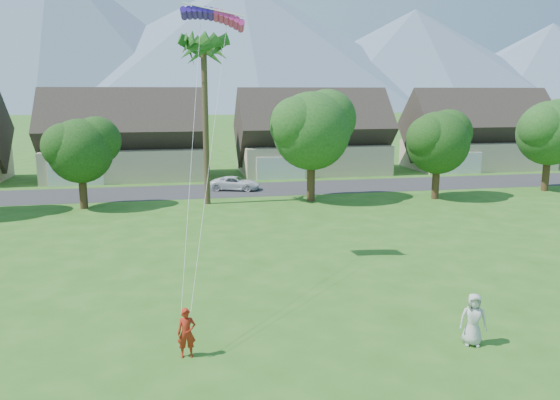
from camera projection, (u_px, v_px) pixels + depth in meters
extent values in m
cube|color=#2D2D30|center=(227.00, 190.00, 47.38)|extent=(90.00, 7.00, 0.01)
imported|color=#A32312|center=(187.00, 333.00, 17.42)|extent=(0.60, 0.39, 1.63)
imported|color=beige|center=(473.00, 319.00, 18.25)|extent=(1.02, 0.84, 1.80)
imported|color=silver|center=(235.00, 183.00, 47.41)|extent=(4.63, 3.14, 1.18)
cone|color=slate|center=(55.00, 32.00, 247.66)|extent=(190.00, 190.00, 70.00)
cone|color=slate|center=(241.00, 45.00, 264.55)|extent=(240.00, 240.00, 62.00)
cone|color=slate|center=(414.00, 60.00, 282.79)|extent=(200.00, 200.00, 50.00)
cone|color=slate|center=(550.00, 66.00, 298.44)|extent=(180.00, 180.00, 45.00)
cube|color=beige|center=(127.00, 163.00, 54.04)|extent=(15.00, 8.00, 3.00)
cube|color=#382D28|center=(125.00, 129.00, 53.40)|extent=(15.75, 8.15, 8.15)
cube|color=silver|center=(76.00, 174.00, 49.41)|extent=(4.80, 0.12, 2.20)
cube|color=beige|center=(312.00, 158.00, 57.64)|extent=(15.00, 8.00, 3.00)
cube|color=#382D28|center=(313.00, 127.00, 57.00)|extent=(15.75, 8.15, 8.15)
cube|color=silver|center=(281.00, 168.00, 53.02)|extent=(4.80, 0.12, 2.20)
cube|color=beige|center=(476.00, 154.00, 61.25)|extent=(15.00, 8.00, 3.00)
cube|color=#382D28|center=(478.00, 125.00, 60.61)|extent=(15.75, 8.15, 8.15)
cube|color=silver|center=(460.00, 163.00, 56.62)|extent=(4.80, 0.12, 2.20)
cylinder|color=#47301C|center=(83.00, 194.00, 39.79)|extent=(0.56, 0.56, 2.18)
sphere|color=#214916|center=(80.00, 151.00, 39.18)|extent=(4.62, 4.62, 4.62)
cylinder|color=#47301C|center=(311.00, 183.00, 42.47)|extent=(0.62, 0.62, 2.82)
sphere|color=#214916|center=(311.00, 131.00, 41.68)|extent=(5.98, 5.98, 5.98)
cylinder|color=#47301C|center=(436.00, 184.00, 43.45)|extent=(0.58, 0.58, 2.30)
sphere|color=#214916|center=(438.00, 143.00, 42.81)|extent=(4.90, 4.90, 4.90)
cylinder|color=#47301C|center=(546.00, 176.00, 46.95)|extent=(0.60, 0.60, 2.56)
sphere|color=#214916|center=(550.00, 133.00, 46.24)|extent=(5.44, 5.44, 5.44)
cylinder|color=#4C3D26|center=(206.00, 125.00, 40.54)|extent=(0.44, 0.44, 12.00)
sphere|color=#286021|center=(203.00, 37.00, 39.31)|extent=(3.00, 3.00, 3.00)
cube|color=#3B18B5|center=(198.00, 14.00, 24.72)|extent=(1.54, 1.17, 0.50)
cube|color=#E12A87|center=(229.00, 15.00, 24.99)|extent=(1.54, 1.17, 0.50)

